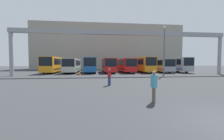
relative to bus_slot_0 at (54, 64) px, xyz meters
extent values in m
cube|color=gray|center=(13.84, 21.23, 5.67)|extent=(50.53, 12.00, 15.17)
cylinder|color=gray|center=(-4.37, -8.14, 1.55)|extent=(0.60, 0.60, 6.91)
cylinder|color=gray|center=(32.05, -8.14, 1.55)|extent=(0.60, 0.60, 6.91)
cube|color=gray|center=(13.84, -8.14, 5.35)|extent=(37.02, 0.80, 0.70)
cube|color=orange|center=(0.00, 0.01, -0.08)|extent=(2.55, 11.14, 2.97)
cube|color=black|center=(0.00, -5.54, 0.48)|extent=(2.34, 0.06, 1.66)
cube|color=black|center=(0.00, 0.01, 0.48)|extent=(2.58, 9.47, 1.25)
cube|color=black|center=(0.00, 0.01, -1.03)|extent=(2.58, 10.58, 0.24)
cylinder|color=black|center=(-1.11, -3.11, -1.44)|extent=(0.28, 0.95, 0.95)
cylinder|color=black|center=(1.11, -3.11, -1.44)|extent=(0.28, 0.95, 0.95)
cylinder|color=black|center=(-1.11, 3.13, -1.44)|extent=(0.28, 0.95, 0.95)
cylinder|color=black|center=(1.11, 3.13, -1.44)|extent=(0.28, 0.95, 0.95)
cube|color=beige|center=(3.95, -0.02, -0.24)|extent=(2.53, 11.08, 2.63)
cube|color=black|center=(3.95, -5.54, 0.24)|extent=(2.33, 0.06, 1.48)
cube|color=black|center=(3.95, -0.02, 0.24)|extent=(2.56, 9.42, 1.11)
cube|color=#268C4C|center=(3.95, -0.02, -1.09)|extent=(2.56, 10.53, 0.24)
cylinder|color=black|center=(2.85, -3.12, -1.43)|extent=(0.28, 0.96, 0.96)
cylinder|color=black|center=(5.06, -3.12, -1.43)|extent=(0.28, 0.96, 0.96)
cylinder|color=black|center=(2.85, 3.09, -1.43)|extent=(0.28, 0.96, 0.96)
cylinder|color=black|center=(5.06, 3.09, -1.43)|extent=(0.28, 0.96, 0.96)
cube|color=#1959A5|center=(7.91, -0.07, -0.14)|extent=(2.43, 10.98, 2.84)
cube|color=black|center=(7.91, -5.54, 0.38)|extent=(2.23, 0.06, 1.59)
cube|color=black|center=(7.91, -0.07, 0.38)|extent=(2.46, 9.34, 1.19)
cube|color=red|center=(7.91, -0.07, -1.05)|extent=(2.46, 10.44, 0.24)
cylinder|color=black|center=(6.86, -3.14, -1.45)|extent=(0.28, 0.92, 0.92)
cylinder|color=black|center=(8.96, -3.14, -1.45)|extent=(0.28, 0.92, 0.92)
cylinder|color=black|center=(6.86, 3.01, -1.45)|extent=(0.28, 0.92, 0.92)
cylinder|color=black|center=(8.96, 3.01, -1.45)|extent=(0.28, 0.92, 0.92)
cube|color=red|center=(11.86, -0.45, -0.22)|extent=(2.40, 10.21, 2.69)
cube|color=black|center=(11.86, -5.54, 0.27)|extent=(2.21, 0.06, 1.51)
cube|color=black|center=(11.86, -0.45, 0.27)|extent=(2.43, 8.68, 1.13)
cube|color=orange|center=(11.86, -0.45, -1.08)|extent=(2.43, 9.70, 0.24)
cylinder|color=black|center=(10.82, -3.31, -1.42)|extent=(0.28, 0.98, 0.98)
cylinder|color=black|center=(12.91, -3.31, -1.42)|extent=(0.28, 0.98, 0.98)
cylinder|color=black|center=(10.82, 2.40, -1.42)|extent=(0.28, 0.98, 0.98)
cylinder|color=black|center=(12.91, 2.40, -1.42)|extent=(0.28, 0.98, 0.98)
cube|color=red|center=(15.82, -0.10, -0.23)|extent=(2.46, 10.91, 2.67)
cube|color=black|center=(15.82, -5.54, 0.26)|extent=(2.27, 0.06, 1.49)
cube|color=black|center=(15.82, -0.10, 0.26)|extent=(2.49, 9.27, 1.12)
cube|color=black|center=(15.82, -0.10, -1.08)|extent=(2.49, 10.36, 0.24)
cylinder|color=black|center=(14.75, -3.16, -1.46)|extent=(0.28, 0.91, 0.91)
cylinder|color=black|center=(16.89, -3.16, -1.46)|extent=(0.28, 0.91, 0.91)
cylinder|color=black|center=(14.75, 2.95, -1.46)|extent=(0.28, 0.91, 0.91)
cylinder|color=black|center=(16.89, 2.95, -1.46)|extent=(0.28, 0.91, 0.91)
cube|color=orange|center=(19.77, 0.08, -0.07)|extent=(2.50, 11.27, 2.99)
cube|color=black|center=(19.77, -5.54, 0.49)|extent=(2.30, 0.06, 1.67)
cube|color=black|center=(19.77, 0.08, 0.49)|extent=(2.53, 9.58, 1.25)
cube|color=orange|center=(19.77, 0.08, -1.02)|extent=(2.53, 10.71, 0.24)
cylinder|color=black|center=(18.68, -3.08, -1.40)|extent=(0.28, 1.01, 1.01)
cylinder|color=black|center=(20.87, -3.08, -1.40)|extent=(0.28, 1.01, 1.01)
cylinder|color=black|center=(18.68, 3.23, -1.40)|extent=(0.28, 1.01, 1.01)
cylinder|color=black|center=(20.87, 3.23, -1.40)|extent=(0.28, 1.01, 1.01)
cube|color=#999EA5|center=(23.73, -0.30, -0.26)|extent=(2.49, 10.52, 2.61)
cube|color=black|center=(23.73, -5.54, 0.22)|extent=(2.29, 0.06, 1.46)
cube|color=black|center=(23.73, -0.30, 0.22)|extent=(2.52, 8.94, 1.10)
cube|color=red|center=(23.73, -0.30, -1.09)|extent=(2.52, 9.99, 0.24)
cylinder|color=black|center=(22.64, -3.24, -1.45)|extent=(0.28, 0.92, 0.92)
cylinder|color=black|center=(24.82, -3.24, -1.45)|extent=(0.28, 0.92, 0.92)
cylinder|color=black|center=(22.64, 2.65, -1.45)|extent=(0.28, 0.92, 0.92)
cylinder|color=black|center=(24.82, 2.65, -1.45)|extent=(0.28, 0.92, 0.92)
cube|color=#999EA5|center=(27.68, -0.34, -0.09)|extent=(2.42, 10.43, 2.94)
cube|color=black|center=(27.68, -5.54, 0.45)|extent=(2.23, 0.06, 1.64)
cube|color=black|center=(27.68, -0.34, 0.45)|extent=(2.45, 8.87, 1.23)
cube|color=#1966B2|center=(27.68, -0.34, -1.03)|extent=(2.45, 9.91, 0.24)
cylinder|color=black|center=(26.63, -3.26, -1.44)|extent=(0.28, 0.94, 0.94)
cylinder|color=black|center=(28.73, -3.26, -1.44)|extent=(0.28, 0.94, 0.94)
cylinder|color=black|center=(26.63, 2.58, -1.44)|extent=(0.28, 0.94, 0.94)
cylinder|color=black|center=(28.73, 2.58, -1.44)|extent=(0.28, 0.94, 0.94)
cylinder|color=brown|center=(11.95, -25.96, -1.51)|extent=(0.18, 0.18, 0.80)
cylinder|color=brown|center=(11.89, -26.11, -1.51)|extent=(0.18, 0.18, 0.80)
cylinder|color=teal|center=(11.92, -26.04, -0.77)|extent=(0.35, 0.35, 0.67)
sphere|color=#8C6647|center=(11.92, -26.04, -0.33)|extent=(0.22, 0.22, 0.22)
cylinder|color=navy|center=(10.17, -19.90, -1.53)|extent=(0.18, 0.18, 0.77)
cylinder|color=navy|center=(10.10, -19.77, -1.53)|extent=(0.18, 0.18, 0.77)
cylinder|color=#A5191E|center=(10.14, -19.84, -0.82)|extent=(0.34, 0.34, 0.64)
sphere|color=#8C6647|center=(10.14, -19.84, -0.40)|extent=(0.21, 0.21, 0.21)
cone|color=orange|center=(6.31, -8.33, -1.54)|extent=(0.38, 0.38, 0.74)
cylinder|color=#595B60|center=(19.94, -10.64, 1.92)|extent=(0.20, 0.20, 7.66)
sphere|color=beige|center=(19.94, -10.64, 5.90)|extent=(0.36, 0.36, 0.36)
camera|label=1|loc=(8.76, -33.69, 0.20)|focal=24.00mm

